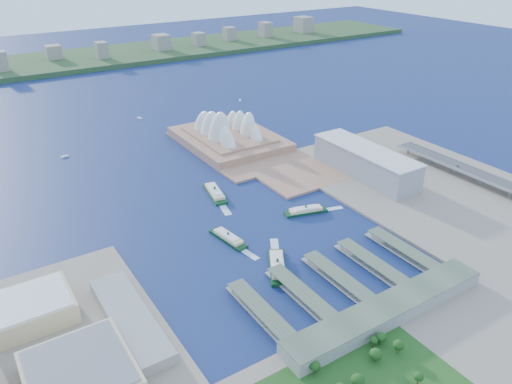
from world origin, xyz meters
TOP-DOWN VIEW (x-y plane):
  - ground at (0.00, 0.00)m, footprint 3000.00×3000.00m
  - east_land at (240.00, -50.00)m, footprint 240.00×500.00m
  - peninsula at (107.50, 260.00)m, footprint 135.00×220.00m
  - far_shore at (0.00, 980.00)m, footprint 2200.00×260.00m
  - opera_house at (105.00, 280.00)m, footprint 134.00×180.00m
  - toaster_building at (195.00, 80.00)m, footprint 45.00×155.00m
  - expressway at (300.00, -60.00)m, footprint 26.00×340.00m
  - ferry_wharves at (14.00, -75.00)m, footprint 184.00×90.00m
  - terminal_building at (15.00, -135.00)m, footprint 200.00×28.00m
  - far_skyline at (0.00, 960.00)m, footprint 1900.00×140.00m
  - ferry_a at (-34.17, 40.40)m, footprint 19.85×51.42m
  - ferry_b at (3.37, 138.69)m, footprint 25.96×59.90m
  - ferry_c at (-19.95, -28.61)m, footprint 42.31×57.11m
  - ferry_d at (69.52, 43.10)m, footprint 51.31×25.42m
  - boat_b at (-121.52, 360.55)m, footprint 11.07×5.22m
  - boat_c at (236.54, 466.18)m, footprint 6.99×11.31m
  - boat_e at (32.04, 467.49)m, footprint 5.79×11.54m
  - car_c at (296.00, 12.70)m, footprint 1.86×4.57m

SIDE VIEW (x-z plane):
  - ground at x=0.00m, z-range 0.00..0.00m
  - boat_c at x=236.54m, z-range 0.00..2.45m
  - boat_e at x=32.04m, z-range 0.00..2.71m
  - boat_b at x=-121.52m, z-range 0.00..2.87m
  - east_land at x=240.00m, z-range 0.00..3.00m
  - peninsula at x=107.50m, z-range 0.00..3.00m
  - ferry_wharves at x=14.00m, z-range 0.00..9.30m
  - ferry_d at x=69.52m, z-range 0.00..9.40m
  - ferry_a at x=-34.17m, z-range 0.00..9.47m
  - ferry_c at x=-19.95m, z-range 0.00..10.92m
  - ferry_b at x=3.37m, z-range 0.00..10.99m
  - far_shore at x=0.00m, z-range 0.00..12.00m
  - expressway at x=300.00m, z-range 3.00..14.85m
  - terminal_building at x=15.00m, z-range 3.00..15.00m
  - car_c at x=296.00m, z-range 14.85..16.18m
  - toaster_building at x=195.00m, z-range 3.00..38.00m
  - opera_house at x=105.00m, z-range 3.00..61.00m
  - far_skyline at x=0.00m, z-range 12.00..67.00m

